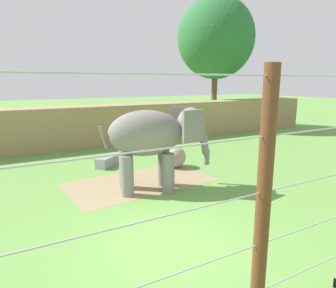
# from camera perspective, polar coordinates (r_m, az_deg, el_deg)

# --- Properties ---
(ground_plane) EXTENTS (120.00, 120.00, 0.00)m
(ground_plane) POSITION_cam_1_polar(r_m,az_deg,el_deg) (7.39, 0.34, -18.04)
(ground_plane) COLOR #609342
(dirt_patch) EXTENTS (5.49, 3.38, 0.01)m
(dirt_patch) POSITION_cam_1_polar(r_m,az_deg,el_deg) (11.37, -5.27, -7.10)
(dirt_patch) COLOR #937F5B
(dirt_patch) RESTS_ON ground
(embankment_wall) EXTENTS (36.00, 1.80, 2.28)m
(embankment_wall) POSITION_cam_1_polar(r_m,az_deg,el_deg) (17.73, -18.71, 2.95)
(embankment_wall) COLOR #997F56
(embankment_wall) RESTS_ON ground
(elephant) EXTENTS (3.66, 2.07, 2.80)m
(elephant) POSITION_cam_1_polar(r_m,az_deg,el_deg) (10.11, -2.57, 1.40)
(elephant) COLOR gray
(elephant) RESTS_ON ground
(enrichment_ball) EXTENTS (0.92, 0.92, 0.92)m
(enrichment_ball) POSITION_cam_1_polar(r_m,az_deg,el_deg) (13.09, 1.35, -2.43)
(enrichment_ball) COLOR gray
(enrichment_ball) RESTS_ON ground
(cable_fence) EXTENTS (10.84, 0.20, 3.90)m
(cable_fence) POSITION_cam_1_polar(r_m,az_deg,el_deg) (4.47, 18.50, -11.40)
(cable_fence) COLOR brown
(cable_fence) RESTS_ON ground
(feed_trough) EXTENTS (1.40, 1.27, 0.44)m
(feed_trough) POSITION_cam_1_polar(r_m,az_deg,el_deg) (13.61, -11.07, -3.13)
(feed_trough) COLOR gray
(feed_trough) RESTS_ON ground
(tree_far_left) EXTENTS (5.87, 5.87, 9.96)m
(tree_far_left) POSITION_cam_1_polar(r_m,az_deg,el_deg) (24.80, 8.97, 19.03)
(tree_far_left) COLOR brown
(tree_far_left) RESTS_ON ground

